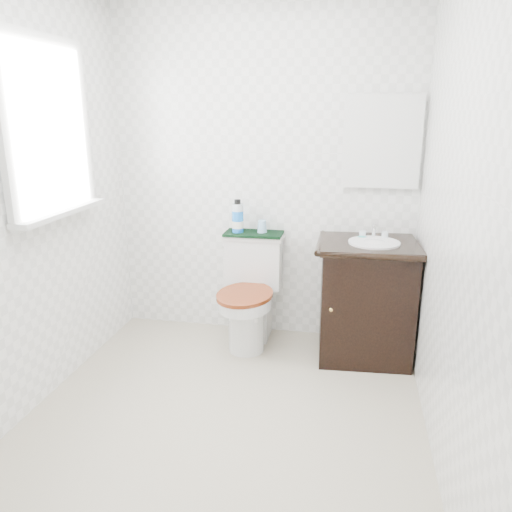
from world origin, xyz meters
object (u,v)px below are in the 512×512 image
(trash_bin, at_px, (246,332))
(mouthwash_bottle, at_px, (238,217))
(vanity, at_px, (366,297))
(toilet, at_px, (250,297))
(cup, at_px, (262,226))

(trash_bin, bearing_deg, mouthwash_bottle, 112.59)
(vanity, relative_size, trash_bin, 3.18)
(toilet, xyz_separation_m, mouthwash_bottle, (-0.11, 0.11, 0.57))
(vanity, relative_size, cup, 10.32)
(toilet, height_order, mouthwash_bottle, mouthwash_bottle)
(cup, bearing_deg, mouthwash_bottle, -171.19)
(vanity, xyz_separation_m, cup, (-0.76, 0.20, 0.42))
(toilet, height_order, cup, cup)
(mouthwash_bottle, bearing_deg, vanity, -10.48)
(mouthwash_bottle, xyz_separation_m, cup, (0.17, 0.03, -0.06))
(vanity, distance_m, mouthwash_bottle, 1.06)
(toilet, distance_m, mouthwash_bottle, 0.59)
(mouthwash_bottle, bearing_deg, toilet, -43.11)
(vanity, height_order, cup, vanity)
(toilet, bearing_deg, cup, 66.10)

